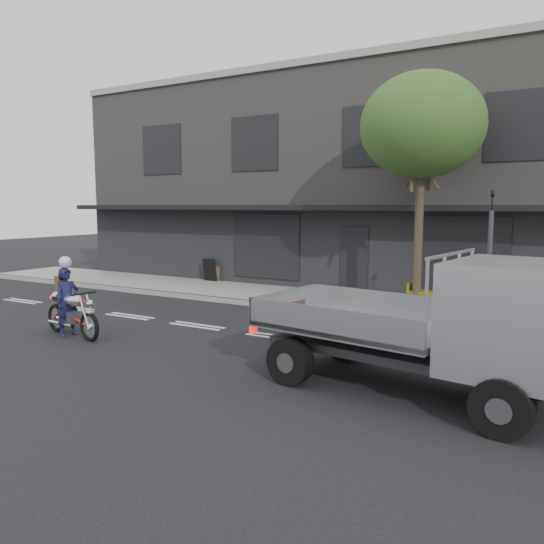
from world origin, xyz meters
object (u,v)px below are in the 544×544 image
(flatbed_ute, at_px, (485,321))
(sandwich_board, at_px, (210,270))
(construction_barrier, at_px, (432,298))
(motorcycle, at_px, (72,312))
(street_tree, at_px, (422,126))
(rider, at_px, (67,302))
(traffic_light_pole, at_px, (489,265))

(flatbed_ute, bearing_deg, sandwich_board, 151.93)
(construction_barrier, xyz_separation_m, sandwich_board, (-9.08, 1.86, 0.05))
(motorcycle, xyz_separation_m, construction_barrier, (6.95, 6.50, -0.03))
(street_tree, bearing_deg, motorcycle, -134.75)
(motorcycle, distance_m, rider, 0.28)
(street_tree, xyz_separation_m, sandwich_board, (-8.63, 1.80, -4.68))
(flatbed_ute, distance_m, construction_barrier, 6.87)
(traffic_light_pole, bearing_deg, construction_barrier, 153.11)
(street_tree, bearing_deg, sandwich_board, 168.22)
(flatbed_ute, bearing_deg, rider, -171.52)
(rider, xyz_separation_m, sandwich_board, (-1.97, 8.36, -0.23))
(traffic_light_pole, relative_size, flatbed_ute, 0.64)
(motorcycle, bearing_deg, rider, -170.28)
(motorcycle, relative_size, flatbed_ute, 0.40)
(flatbed_ute, bearing_deg, traffic_light_pole, 105.37)
(motorcycle, height_order, sandwich_board, motorcycle)
(motorcycle, bearing_deg, sandwich_board, 114.02)
(motorcycle, xyz_separation_m, sandwich_board, (-2.13, 8.36, 0.01))
(traffic_light_pole, relative_size, construction_barrier, 2.44)
(street_tree, height_order, motorcycle, street_tree)
(motorcycle, relative_size, construction_barrier, 1.53)
(street_tree, relative_size, traffic_light_pole, 1.93)
(motorcycle, relative_size, rider, 1.33)
(rider, xyz_separation_m, flatbed_ute, (9.38, 0.07, 0.56))
(traffic_light_pole, distance_m, sandwich_board, 11.01)
(sandwich_board, bearing_deg, construction_barrier, -14.31)
(street_tree, xyz_separation_m, construction_barrier, (0.45, -0.06, -4.73))
(construction_barrier, relative_size, sandwich_board, 1.60)
(traffic_light_pole, relative_size, motorcycle, 1.60)
(traffic_light_pole, xyz_separation_m, rider, (-8.66, -5.71, -0.83))
(flatbed_ute, bearing_deg, street_tree, 120.82)
(rider, bearing_deg, motorcycle, -80.28)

